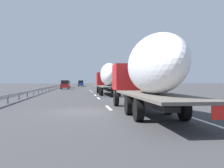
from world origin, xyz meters
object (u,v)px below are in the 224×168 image
Objects in this scene: car_silver_hatch at (67,84)px; car_blue_sedan at (81,83)px; truck_lead at (108,77)px; car_red_compact at (65,85)px; road_sign at (111,79)px; car_yellow_coupe at (80,83)px; truck_trailing at (148,71)px.

car_blue_sedan is at bearing -19.67° from car_silver_hatch.
truck_lead is 25.98m from car_red_compact.
car_blue_sedan is (50.67, 3.49, -1.40)m from truck_lead.
car_silver_hatch is 11.48m from car_blue_sedan.
truck_lead reaches higher than car_silver_hatch.
car_yellow_coupe is at bearing 8.55° from road_sign.
car_blue_sedan reaches higher than car_silver_hatch.
truck_lead reaches higher than car_blue_sedan.
car_silver_hatch reaches higher than car_yellow_coupe.
road_sign is at bearing -171.45° from car_yellow_coupe.
truck_trailing reaches higher than truck_lead.
car_red_compact is (46.06, 7.11, -1.46)m from truck_trailing.
car_blue_sedan is 16.96m from car_yellow_coupe.
road_sign reaches higher than car_blue_sedan.
car_red_compact is 42.83m from car_yellow_coupe.
truck_lead is 40.56m from car_silver_hatch.
car_blue_sedan is (10.81, -3.86, 0.06)m from car_silver_hatch.
car_yellow_coupe is (67.63, 3.58, -1.47)m from truck_lead.
truck_trailing reaches higher than car_silver_hatch.
road_sign is at bearing -147.86° from car_silver_hatch.
car_red_compact reaches higher than car_yellow_coupe.
truck_trailing reaches higher than car_red_compact.
car_red_compact is 10.44m from road_sign.
car_red_compact is at bearing 15.91° from truck_lead.
road_sign is at bearing -4.00° from truck_trailing.
car_blue_sedan reaches higher than car_red_compact.
truck_trailing is 3.53× the size of car_red_compact.
car_silver_hatch is at bearing 6.88° from truck_trailing.
road_sign is (-16.64, -10.46, 1.40)m from car_silver_hatch.
car_yellow_coupe is at bearing 2.31° from truck_trailing.
car_silver_hatch is at bearing 32.14° from road_sign.
car_blue_sedan is 1.20× the size of road_sign.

